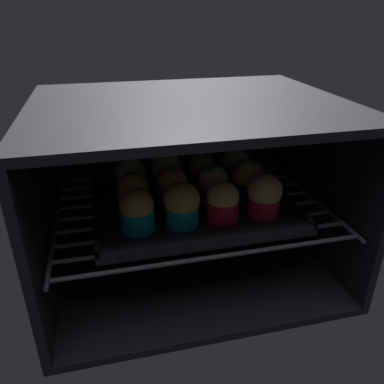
{
  "coord_description": "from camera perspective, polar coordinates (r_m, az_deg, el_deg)",
  "views": [
    {
      "loc": [
        -16.32,
        -47.34,
        51.66
      ],
      "look_at": [
        0.0,
        20.15,
        17.56
      ],
      "focal_mm": 35.75,
      "sensor_mm": 36.0,
      "label": 1
    }
  ],
  "objects": [
    {
      "name": "muffin_row2_col2",
      "position": [
        0.85,
        1.45,
        3.34
      ],
      "size": [
        6.06,
        6.06,
        7.44
      ],
      "color": "red",
      "rests_on": "baking_tray"
    },
    {
      "name": "muffin_row2_col3",
      "position": [
        0.87,
        6.49,
        3.91
      ],
      "size": [
        6.38,
        6.38,
        7.86
      ],
      "color": "#1928B7",
      "rests_on": "baking_tray"
    },
    {
      "name": "muffin_row1_col1",
      "position": [
        0.76,
        -2.97,
        0.8
      ],
      "size": [
        6.06,
        6.06,
        8.23
      ],
      "color": "#7A238C",
      "rests_on": "baking_tray"
    },
    {
      "name": "muffin_row0_col1",
      "position": [
        0.69,
        -1.54,
        -1.83
      ],
      "size": [
        6.63,
        6.63,
        8.32
      ],
      "color": "#0C8C84",
      "rests_on": "baking_tray"
    },
    {
      "name": "baking_tray",
      "position": [
        0.79,
        -0.0,
        -1.89
      ],
      "size": [
        39.25,
        31.26,
        2.2
      ],
      "color": "black",
      "rests_on": "oven_rack"
    },
    {
      "name": "oven_cavity",
      "position": [
        0.83,
        -0.99,
        1.46
      ],
      "size": [
        59.0,
        47.0,
        37.0
      ],
      "color": "black",
      "rests_on": "ground"
    },
    {
      "name": "muffin_row1_col0",
      "position": [
        0.75,
        -8.77,
        -0.07
      ],
      "size": [
        6.06,
        6.06,
        7.81
      ],
      "color": "silver",
      "rests_on": "baking_tray"
    },
    {
      "name": "oven_rack",
      "position": [
        0.81,
        -0.31,
        -1.96
      ],
      "size": [
        54.8,
        42.0,
        0.8
      ],
      "color": "#51515B",
      "rests_on": "oven_cavity"
    },
    {
      "name": "muffin_row1_col3",
      "position": [
        0.8,
        8.33,
        1.81
      ],
      "size": [
        6.47,
        6.47,
        8.42
      ],
      "color": "#1928B7",
      "rests_on": "baking_tray"
    },
    {
      "name": "muffin_row2_col0",
      "position": [
        0.82,
        -9.2,
        2.4
      ],
      "size": [
        6.41,
        6.41,
        7.86
      ],
      "color": "#1928B7",
      "rests_on": "baking_tray"
    },
    {
      "name": "muffin_row1_col2",
      "position": [
        0.78,
        3.14,
        1.15
      ],
      "size": [
        6.27,
        6.27,
        8.12
      ],
      "color": "#7A238C",
      "rests_on": "baking_tray"
    },
    {
      "name": "muffin_row0_col0",
      "position": [
        0.68,
        -8.14,
        -2.82
      ],
      "size": [
        6.06,
        6.06,
        7.82
      ],
      "color": "#0C8C84",
      "rests_on": "baking_tray"
    },
    {
      "name": "muffin_row0_col2",
      "position": [
        0.71,
        4.59,
        -1.43
      ],
      "size": [
        6.14,
        6.14,
        7.55
      ],
      "color": "red",
      "rests_on": "baking_tray"
    },
    {
      "name": "muffin_row2_col1",
      "position": [
        0.83,
        -3.93,
        3.19
      ],
      "size": [
        6.51,
        6.51,
        8.49
      ],
      "color": "#0C8C84",
      "rests_on": "baking_tray"
    },
    {
      "name": "muffin_row0_col3",
      "position": [
        0.74,
        10.75,
        -0.46
      ],
      "size": [
        6.65,
        6.65,
        8.34
      ],
      "color": "red",
      "rests_on": "baking_tray"
    }
  ]
}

